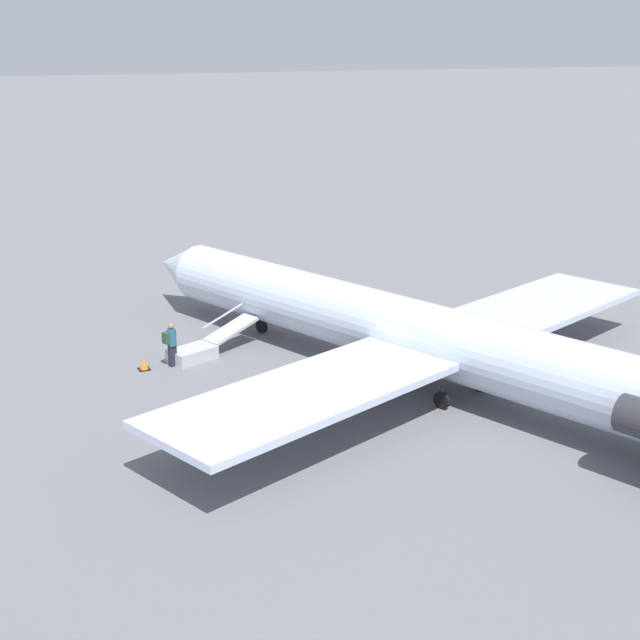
# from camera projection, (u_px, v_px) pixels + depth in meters

# --- Properties ---
(ground_plane) EXTENTS (600.00, 600.00, 0.00)m
(ground_plane) POSITION_uv_depth(u_px,v_px,m) (406.00, 381.00, 32.86)
(ground_plane) COLOR slate
(airplane_main) EXTENTS (29.65, 23.21, 6.49)m
(airplane_main) POSITION_uv_depth(u_px,v_px,m) (428.00, 337.00, 31.65)
(airplane_main) COLOR silver
(airplane_main) RESTS_ON ground
(boarding_stairs) EXTENTS (2.35, 4.11, 1.64)m
(boarding_stairs) POSITION_uv_depth(u_px,v_px,m) (200.00, 349.00, 35.20)
(boarding_stairs) COLOR #B2B2B7
(boarding_stairs) RESTS_ON ground
(passenger) EXTENTS (0.44, 0.57, 1.74)m
(passenger) POSITION_uv_depth(u_px,v_px,m) (171.00, 342.00, 34.06)
(passenger) COLOR #23232D
(passenger) RESTS_ON ground
(traffic_cone_near_stairs) EXTENTS (0.44, 0.44, 0.48)m
(traffic_cone_near_stairs) POSITION_uv_depth(u_px,v_px,m) (144.00, 364.00, 33.96)
(traffic_cone_near_stairs) COLOR black
(traffic_cone_near_stairs) RESTS_ON ground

